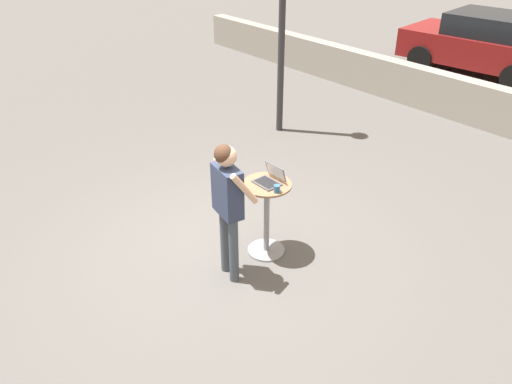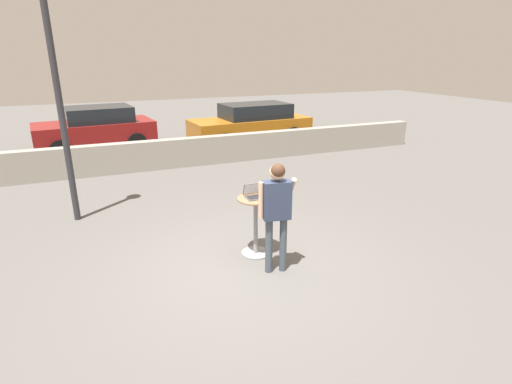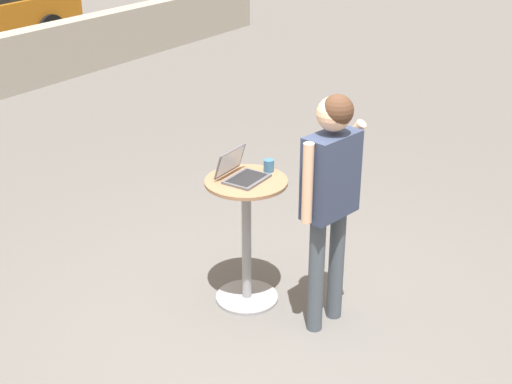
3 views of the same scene
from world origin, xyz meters
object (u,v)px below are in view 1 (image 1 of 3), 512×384
(laptop, at_px, (270,179))
(coffee_mug, at_px, (277,189))
(standing_person, at_px, (227,196))
(parked_car_further_down, at_px, (486,43))
(cafe_table, at_px, (267,213))

(laptop, bearing_deg, coffee_mug, -21.68)
(standing_person, bearing_deg, parked_car_further_down, 102.51)
(cafe_table, xyz_separation_m, standing_person, (0.07, -0.63, 0.52))
(laptop, height_order, standing_person, standing_person)
(coffee_mug, xyz_separation_m, standing_person, (-0.16, -0.59, 0.06))
(cafe_table, xyz_separation_m, coffee_mug, (0.22, -0.05, 0.46))
(laptop, bearing_deg, parked_car_further_down, 103.01)
(cafe_table, bearing_deg, laptop, 91.04)
(parked_car_further_down, bearing_deg, coffee_mug, -75.80)
(standing_person, bearing_deg, cafe_table, 95.99)
(coffee_mug, bearing_deg, laptop, 158.32)
(coffee_mug, bearing_deg, cafe_table, 168.38)
(standing_person, xyz_separation_m, parked_car_further_down, (-2.16, 9.73, -0.32))
(cafe_table, height_order, laptop, laptop)
(coffee_mug, bearing_deg, parked_car_further_down, 104.20)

